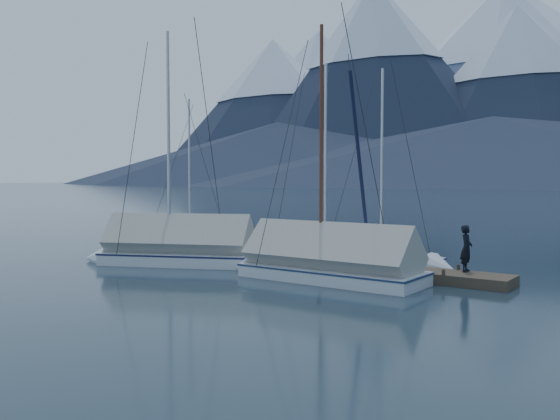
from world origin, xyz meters
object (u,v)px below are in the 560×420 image
object	(u,v)px
sailboat_covered_far	(166,251)
person	(466,248)
sailboat_covered_near	(317,265)
sailboat_open_right	(390,262)
sailboat_open_left	(195,245)
sailboat_open_mid	(336,256)

from	to	relation	value
sailboat_covered_far	person	world-z (taller)	sailboat_covered_far
sailboat_covered_far	sailboat_covered_near	bearing A→B (deg)	3.44
sailboat_covered_near	sailboat_covered_far	size ratio (longest dim) A/B	0.93
sailboat_open_right	sailboat_covered_near	distance (m)	4.48
sailboat_open_left	person	world-z (taller)	sailboat_open_left
sailboat_open_mid	sailboat_covered_near	distance (m)	4.96
sailboat_covered_far	person	distance (m)	11.66
person	sailboat_open_left	bearing A→B (deg)	75.56
sailboat_open_mid	sailboat_open_right	size ratio (longest dim) A/B	1.06
sailboat_open_left	sailboat_open_right	size ratio (longest dim) A/B	0.95
sailboat_covered_near	sailboat_covered_far	xyz separation A→B (m)	(-6.95, -0.42, 0.02)
sailboat_open_mid	person	size ratio (longest dim) A/B	5.85
sailboat_open_right	sailboat_covered_far	world-z (taller)	sailboat_covered_far
person	sailboat_open_right	bearing A→B (deg)	54.89
sailboat_open_right	sailboat_covered_far	size ratio (longest dim) A/B	0.84
sailboat_covered_near	sailboat_open_right	bearing A→B (deg)	81.51
sailboat_open_mid	person	distance (m)	6.66
sailboat_covered_near	sailboat_covered_far	world-z (taller)	sailboat_covered_far
sailboat_open_right	sailboat_covered_near	size ratio (longest dim) A/B	0.90
sailboat_open_left	sailboat_open_right	world-z (taller)	sailboat_open_right
sailboat_covered_far	person	xyz separation A→B (m)	(11.28, 2.90, 0.62)
sailboat_open_left	sailboat_covered_far	size ratio (longest dim) A/B	0.80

